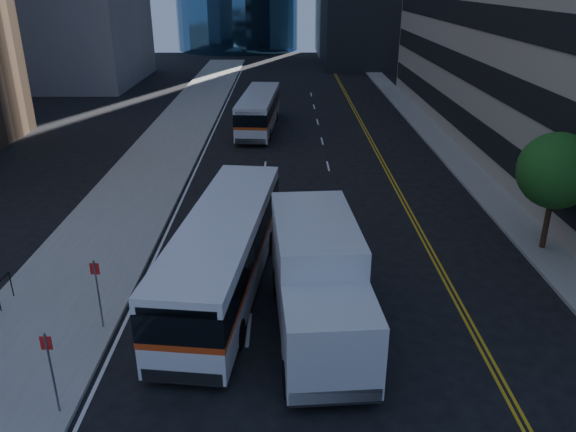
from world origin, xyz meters
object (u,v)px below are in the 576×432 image
object	(u,v)px
bus_front	(224,250)
box_truck	(318,281)
street_tree	(557,171)
bus_rear	(259,110)

from	to	relation	value
bus_front	box_truck	bearing A→B (deg)	-33.88
street_tree	box_truck	size ratio (longest dim) A/B	0.65
bus_front	box_truck	size ratio (longest dim) A/B	1.54
bus_rear	box_truck	bearing A→B (deg)	-79.58
bus_front	street_tree	bearing A→B (deg)	20.35
street_tree	bus_rear	size ratio (longest dim) A/B	0.46
street_tree	bus_rear	distance (m)	25.33
street_tree	bus_front	xyz separation A→B (m)	(-13.51, -3.29, -1.97)
bus_front	bus_rear	xyz separation A→B (m)	(0.25, 24.78, -0.14)
street_tree	bus_front	bearing A→B (deg)	-166.30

